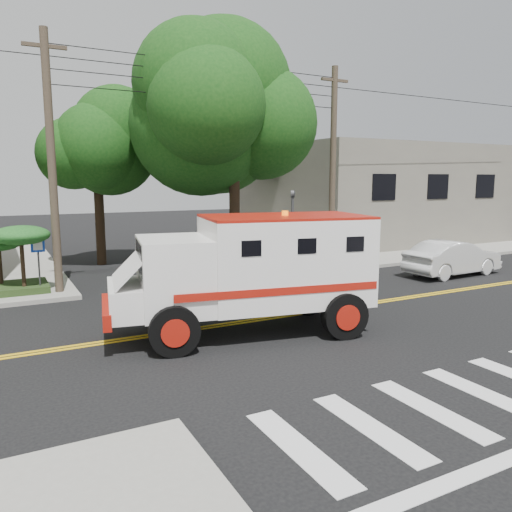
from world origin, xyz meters
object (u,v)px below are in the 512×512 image
parked_sedan (453,258)px  pedestrian_b (336,247)px  pedestrian_a (297,245)px  armored_truck (253,267)px

parked_sedan → pedestrian_b: 4.97m
pedestrian_a → pedestrian_b: size_ratio=0.82×
armored_truck → pedestrian_b: size_ratio=3.90×
pedestrian_b → armored_truck: bearing=38.7°
armored_truck → parked_sedan: armored_truck is taller
armored_truck → pedestrian_a: armored_truck is taller
armored_truck → parked_sedan: 11.70m
parked_sedan → pedestrian_a: (-4.22, 5.74, 0.16)m
parked_sedan → pedestrian_a: bearing=33.9°
parked_sedan → pedestrian_a: 7.12m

